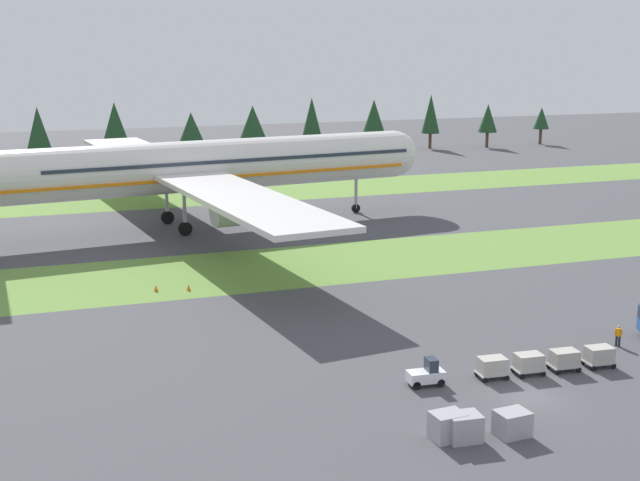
{
  "coord_description": "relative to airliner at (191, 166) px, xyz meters",
  "views": [
    {
      "loc": [
        -31.71,
        -47.56,
        23.66
      ],
      "look_at": [
        -3.53,
        33.56,
        4.0
      ],
      "focal_mm": 48.9,
      "sensor_mm": 36.0,
      "label": 1
    }
  ],
  "objects": [
    {
      "name": "ground_plane",
      "position": [
        11.0,
        -62.51,
        -8.05
      ],
      "size": [
        400.0,
        400.0,
        0.0
      ],
      "primitive_type": "plane",
      "color": "#47474C"
    },
    {
      "name": "grass_strip_near",
      "position": [
        11.0,
        -23.06,
        -8.05
      ],
      "size": [
        320.0,
        17.32,
        0.01
      ],
      "primitive_type": "cube",
      "color": "olive",
      "rests_on": "ground"
    },
    {
      "name": "grass_strip_far",
      "position": [
        11.0,
        23.57,
        -8.05
      ],
      "size": [
        320.0,
        17.32,
        0.01
      ],
      "primitive_type": "cube",
      "color": "olive",
      "rests_on": "ground"
    },
    {
      "name": "airliner",
      "position": [
        0.0,
        0.0,
        0.0
      ],
      "size": [
        66.66,
        82.16,
        22.47
      ],
      "rotation": [
        0.0,
        0.0,
        -1.45
      ],
      "color": "silver",
      "rests_on": "ground"
    },
    {
      "name": "baggage_tug",
      "position": [
        5.29,
        -58.16,
        -7.24
      ],
      "size": [
        2.68,
        1.48,
        1.97
      ],
      "rotation": [
        0.0,
        0.0,
        1.5
      ],
      "color": "silver",
      "rests_on": "ground"
    },
    {
      "name": "cargo_dolly_lead",
      "position": [
        10.3,
        -58.5,
        -7.13
      ],
      "size": [
        2.3,
        1.65,
        1.55
      ],
      "rotation": [
        0.0,
        0.0,
        1.5
      ],
      "color": "#A3A3A8",
      "rests_on": "ground"
    },
    {
      "name": "cargo_dolly_second",
      "position": [
        13.19,
        -58.71,
        -7.13
      ],
      "size": [
        2.3,
        1.65,
        1.55
      ],
      "rotation": [
        0.0,
        0.0,
        1.5
      ],
      "color": "#A3A3A8",
      "rests_on": "ground"
    },
    {
      "name": "cargo_dolly_third",
      "position": [
        16.08,
        -58.91,
        -7.13
      ],
      "size": [
        2.3,
        1.65,
        1.55
      ],
      "rotation": [
        0.0,
        0.0,
        1.5
      ],
      "color": "#A3A3A8",
      "rests_on": "ground"
    },
    {
      "name": "cargo_dolly_fourth",
      "position": [
        18.98,
        -59.11,
        -7.13
      ],
      "size": [
        2.3,
        1.65,
        1.55
      ],
      "rotation": [
        0.0,
        0.0,
        1.5
      ],
      "color": "#A3A3A8",
      "rests_on": "ground"
    },
    {
      "name": "ground_crew_marshaller",
      "position": [
        23.22,
        -55.83,
        -7.11
      ],
      "size": [
        0.44,
        0.41,
        1.74
      ],
      "rotation": [
        0.0,
        0.0,
        2.41
      ],
      "color": "black",
      "rests_on": "ground"
    },
    {
      "name": "uld_container_0",
      "position": [
        6.71,
        -67.14,
        -7.26
      ],
      "size": [
        2.13,
        1.77,
        1.57
      ],
      "primitive_type": "cube",
      "rotation": [
        0.0,
        0.0,
        0.09
      ],
      "color": "#A3A3A8",
      "rests_on": "ground"
    },
    {
      "name": "uld_container_1",
      "position": [
        3.57,
        -66.78,
        -7.2
      ],
      "size": [
        2.13,
        1.77,
        1.71
      ],
      "primitive_type": "cube",
      "rotation": [
        0.0,
        0.0,
        -0.09
      ],
      "color": "#A3A3A8",
      "rests_on": "ground"
    },
    {
      "name": "uld_container_2",
      "position": [
        2.7,
        -66.32,
        -7.19
      ],
      "size": [
        2.12,
        1.75,
        1.72
      ],
      "primitive_type": "cube",
      "rotation": [
        0.0,
        0.0,
        0.08
      ],
      "color": "#A3A3A8",
      "rests_on": "ground"
    },
    {
      "name": "taxiway_marker_0",
      "position": [
        -9.1,
        -28.07,
        -7.73
      ],
      "size": [
        0.44,
        0.44,
        0.64
      ],
      "primitive_type": "cone",
      "color": "orange",
      "rests_on": "ground"
    },
    {
      "name": "taxiway_marker_1",
      "position": [
        -6.04,
        -28.83,
        -7.74
      ],
      "size": [
        0.44,
        0.44,
        0.61
      ],
      "primitive_type": "cone",
      "color": "orange",
      "rests_on": "ground"
    },
    {
      "name": "distant_tree_line",
      "position": [
        4.46,
        66.72,
        -1.0
      ],
      "size": [
        171.91,
        10.19,
        12.43
      ],
      "color": "#4C3823",
      "rests_on": "ground"
    }
  ]
}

